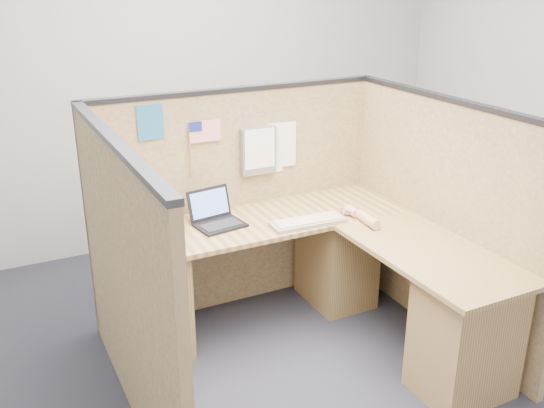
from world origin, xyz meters
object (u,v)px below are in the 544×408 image
keyboard (308,222)px  mouse (350,212)px  l_desk (314,286)px  laptop (217,216)px

keyboard → mouse: size_ratio=5.05×
l_desk → mouse: bearing=27.8°
l_desk → keyboard: keyboard is taller
laptop → keyboard: size_ratio=0.66×
l_desk → laptop: laptop is taller
l_desk → keyboard: size_ratio=4.01×
keyboard → mouse: (0.32, 0.01, 0.00)m
laptop → mouse: bearing=-25.7°
keyboard → l_desk: bearing=-104.6°
l_desk → mouse: 0.56m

